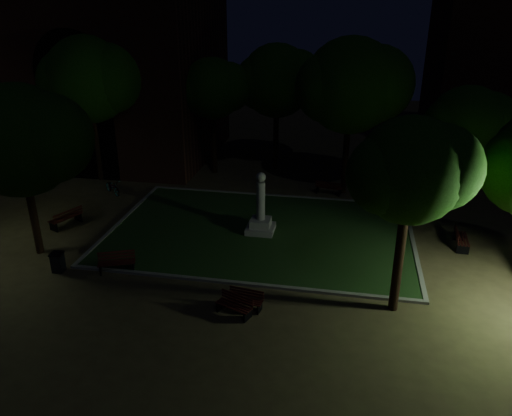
# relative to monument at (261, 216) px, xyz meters

# --- Properties ---
(ground) EXTENTS (80.00, 80.00, 0.00)m
(ground) POSITION_rel_monument_xyz_m (0.00, -2.00, -0.96)
(ground) COLOR brown
(lawn) EXTENTS (15.00, 10.00, 0.08)m
(lawn) POSITION_rel_monument_xyz_m (0.00, 0.00, -0.92)
(lawn) COLOR #1F3C17
(lawn) RESTS_ON ground
(lawn_kerb) EXTENTS (15.40, 10.40, 0.12)m
(lawn_kerb) POSITION_rel_monument_xyz_m (0.00, 0.00, -0.90)
(lawn_kerb) COLOR slate
(lawn_kerb) RESTS_ON ground
(monument) EXTENTS (1.40, 1.40, 3.20)m
(monument) POSITION_rel_monument_xyz_m (0.00, 0.00, 0.00)
(monument) COLOR gray
(monument) RESTS_ON lawn
(building_main) EXTENTS (20.00, 12.00, 15.00)m
(building_main) POSITION_rel_monument_xyz_m (-15.86, 11.79, 6.42)
(building_main) COLOR #49241A
(building_main) RESTS_ON ground
(tree_west) EXTENTS (6.09, 4.97, 7.95)m
(tree_west) POSITION_rel_monument_xyz_m (-9.81, -4.05, 4.51)
(tree_west) COLOR black
(tree_west) RESTS_ON ground
(tree_north_wl) EXTENTS (4.88, 3.99, 7.71)m
(tree_north_wl) POSITION_rel_monument_xyz_m (-4.71, 8.82, 4.75)
(tree_north_wl) COLOR black
(tree_north_wl) RESTS_ON ground
(tree_north_er) EXTENTS (6.76, 5.52, 9.28)m
(tree_north_er) POSITION_rel_monument_xyz_m (4.13, 6.63, 5.57)
(tree_north_er) COLOR black
(tree_north_er) RESTS_ON ground
(tree_ne) EXTENTS (5.35, 4.37, 6.81)m
(tree_ne) POSITION_rel_monument_xyz_m (10.62, 6.31, 3.66)
(tree_ne) COLOR black
(tree_ne) RESTS_ON ground
(tree_se) EXTENTS (4.70, 3.83, 7.59)m
(tree_se) POSITION_rel_monument_xyz_m (6.35, -5.71, 4.71)
(tree_se) COLOR black
(tree_se) RESTS_ON ground
(tree_nw) EXTENTS (6.56, 5.35, 9.20)m
(tree_nw) POSITION_rel_monument_xyz_m (-11.73, 6.01, 5.56)
(tree_nw) COLOR black
(tree_nw) RESTS_ON ground
(tree_far_north) EXTENTS (5.94, 4.85, 8.51)m
(tree_far_north) POSITION_rel_monument_xyz_m (-0.72, 10.44, 5.13)
(tree_far_north) COLOR black
(tree_far_north) RESTS_ON ground
(lamppost_nw) EXTENTS (1.18, 0.28, 4.21)m
(lamppost_nw) POSITION_rel_monument_xyz_m (-11.82, 6.60, 2.01)
(lamppost_nw) COLOR black
(lamppost_nw) RESTS_ON ground
(lamppost_ne) EXTENTS (1.18, 0.28, 4.11)m
(lamppost_ne) POSITION_rel_monument_xyz_m (10.41, 7.51, 1.95)
(lamppost_ne) COLOR black
(lamppost_ne) RESTS_ON ground
(bench_near_left) EXTENTS (1.47, 0.69, 0.77)m
(bench_near_left) POSITION_rel_monument_xyz_m (0.61, -6.73, -0.59)
(bench_near_left) COLOR black
(bench_near_left) RESTS_ON ground
(bench_near_right) EXTENTS (1.52, 1.01, 0.79)m
(bench_near_right) POSITION_rel_monument_xyz_m (0.30, -7.19, -0.58)
(bench_near_right) COLOR black
(bench_near_right) RESTS_ON ground
(bench_west_near) EXTENTS (1.69, 1.12, 0.88)m
(bench_west_near) POSITION_rel_monument_xyz_m (-5.55, -4.97, -0.54)
(bench_west_near) COLOR black
(bench_west_near) RESTS_ON ground
(bench_left_side) EXTENTS (1.25, 1.84, 0.96)m
(bench_left_side) POSITION_rel_monument_xyz_m (-10.20, -1.13, -0.51)
(bench_left_side) COLOR black
(bench_left_side) RESTS_ON ground
(bench_right_side) EXTENTS (0.68, 1.68, 0.90)m
(bench_right_side) POSITION_rel_monument_xyz_m (9.76, 0.25, -0.53)
(bench_right_side) COLOR black
(bench_right_side) RESTS_ON ground
(bench_far_side) EXTENTS (1.66, 0.84, 0.87)m
(bench_far_side) POSITION_rel_monument_xyz_m (3.12, 6.11, -0.55)
(bench_far_side) COLOR black
(bench_far_side) RESTS_ON ground
(trash_bin) EXTENTS (0.56, 0.56, 0.90)m
(trash_bin) POSITION_rel_monument_xyz_m (-8.07, -5.50, -0.50)
(trash_bin) COLOR black
(trash_bin) RESTS_ON ground
(bicycle) EXTENTS (1.71, 1.53, 0.90)m
(bicycle) POSITION_rel_monument_xyz_m (-9.91, 3.73, -0.51)
(bicycle) COLOR black
(bicycle) RESTS_ON ground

